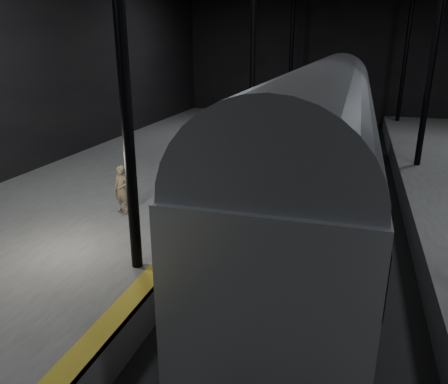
% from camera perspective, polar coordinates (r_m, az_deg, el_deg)
% --- Properties ---
extents(ground, '(44.00, 44.00, 0.00)m').
position_cam_1_polar(ground, '(13.96, 11.14, -7.63)').
color(ground, black).
rests_on(ground, ground).
extents(platform_left, '(9.00, 43.80, 1.00)m').
position_cam_1_polar(platform_left, '(16.11, -16.27, -2.42)').
color(platform_left, '#4D4D4B').
rests_on(platform_left, ground).
extents(tactile_strip, '(0.50, 43.80, 0.01)m').
position_cam_1_polar(tactile_strip, '(14.15, -1.78, -2.43)').
color(tactile_strip, olive).
rests_on(tactile_strip, platform_left).
extents(track, '(2.40, 43.00, 0.24)m').
position_cam_1_polar(track, '(13.93, 11.16, -7.38)').
color(track, '#3F3328').
rests_on(track, ground).
extents(train, '(3.08, 20.60, 5.51)m').
position_cam_1_polar(train, '(15.42, 12.90, 6.91)').
color(train, '#AAACB2').
rests_on(train, ground).
extents(woman, '(0.61, 0.46, 1.51)m').
position_cam_1_polar(woman, '(14.19, -13.22, 0.35)').
color(woman, '#99845D').
rests_on(woman, platform_left).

